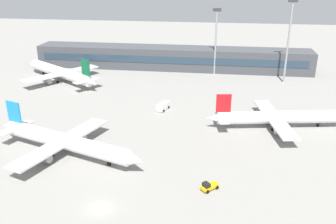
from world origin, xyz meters
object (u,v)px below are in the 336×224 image
(airplane_near, at_px, (66,142))
(airplane_far, at_px, (60,72))
(floodlight_tower_west, at_px, (216,37))
(service_van_white, at_px, (163,106))
(baggage_tug_yellow, at_px, (209,186))
(airplane_mid, at_px, (279,117))
(floodlight_tower_east, at_px, (289,36))

(airplane_near, distance_m, airplane_far, 61.00)
(airplane_far, bearing_deg, floodlight_tower_west, 17.34)
(service_van_white, bearing_deg, baggage_tug_yellow, -69.51)
(airplane_mid, xyz_separation_m, service_van_white, (-32.27, 8.48, -1.78))
(airplane_near, relative_size, baggage_tug_yellow, 10.83)
(airplane_near, relative_size, airplane_far, 1.04)
(airplane_far, height_order, service_van_white, airplane_far)
(airplane_near, distance_m, floodlight_tower_west, 80.55)
(airplane_mid, relative_size, floodlight_tower_west, 1.49)
(airplane_near, xyz_separation_m, baggage_tug_yellow, (32.54, -9.94, -2.28))
(service_van_white, height_order, floodlight_tower_west, floodlight_tower_west)
(airplane_far, xyz_separation_m, floodlight_tower_east, (83.17, 9.89, 13.72))
(airplane_near, height_order, airplane_far, airplane_far)
(airplane_mid, height_order, baggage_tug_yellow, airplane_mid)
(airplane_near, distance_m, floodlight_tower_east, 87.99)
(airplane_near, height_order, floodlight_tower_east, floodlight_tower_east)
(floodlight_tower_west, bearing_deg, baggage_tug_yellow, -89.30)
(airplane_far, xyz_separation_m, floodlight_tower_west, (57.28, 17.89, 11.50))
(airplane_near, xyz_separation_m, airplane_mid, (49.62, 22.25, -0.18))
(airplane_near, relative_size, airplane_mid, 1.03)
(airplane_near, relative_size, service_van_white, 7.09)
(airplane_far, bearing_deg, baggage_tug_yellow, -48.22)
(airplane_mid, xyz_separation_m, airplane_far, (-75.36, 33.05, 0.40))
(airplane_far, bearing_deg, floodlight_tower_east, 6.78)
(airplane_mid, height_order, service_van_white, airplane_mid)
(airplane_near, xyz_separation_m, floodlight_tower_east, (57.43, 65.19, 13.94))
(floodlight_tower_east, bearing_deg, airplane_mid, -100.31)
(floodlight_tower_west, bearing_deg, floodlight_tower_east, -17.16)
(airplane_near, relative_size, floodlight_tower_east, 1.32)
(airplane_far, relative_size, floodlight_tower_east, 1.27)
(airplane_mid, bearing_deg, airplane_far, 156.32)
(baggage_tug_yellow, distance_m, floodlight_tower_east, 80.79)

